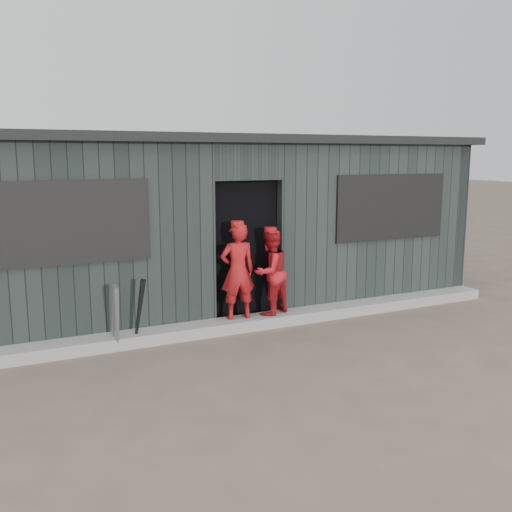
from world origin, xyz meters
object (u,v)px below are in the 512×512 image
bat_right (139,313)px  bat_left (114,317)px  player_grey_back (252,274)px  dugout (210,222)px  bat_mid (117,320)px  player_red_left (238,271)px  player_red_right (270,272)px

bat_right → bat_left: bearing=177.2°
player_grey_back → dugout: (-0.26, 1.04, 0.68)m
bat_left → dugout: (1.94, 1.77, 0.87)m
player_grey_back → bat_right: bearing=35.2°
bat_right → player_grey_back: player_grey_back is taller
player_grey_back → dugout: size_ratio=0.15×
bat_mid → dugout: (1.93, 1.89, 0.88)m
player_red_left → player_grey_back: (0.50, 0.60, -0.19)m
bat_mid → player_red_left: (1.68, 0.25, 0.39)m
bat_mid → player_red_left: 1.75m
bat_left → bat_mid: (0.01, -0.13, -0.00)m
player_red_left → player_red_right: bearing=-173.1°
player_red_left → dugout: size_ratio=0.16×
player_red_right → bat_left: bearing=-19.9°
player_red_right → dugout: size_ratio=0.14×
player_grey_back → player_red_right: bearing=103.1°
bat_left → player_red_left: bearing=4.1°
player_grey_back → dugout: dugout is taller
bat_left → player_red_right: (2.19, 0.13, 0.33)m
bat_right → player_red_left: bearing=5.6°
bat_mid → player_red_left: size_ratio=0.63×
bat_mid → dugout: bearing=44.5°
bat_right → player_red_right: size_ratio=0.73×
player_red_left → player_red_right: (0.49, 0.01, -0.06)m
player_red_right → player_grey_back: (0.01, 0.59, -0.14)m
bat_right → player_grey_back: 2.04m
bat_mid → player_grey_back: (2.18, 0.85, 0.20)m
bat_left → bat_right: (0.30, -0.01, 0.02)m
dugout → bat_left: bearing=-137.6°
player_red_left → bat_left: bearing=10.0°
dugout → player_red_left: bearing=-98.5°
bat_right → player_grey_back: size_ratio=0.71×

